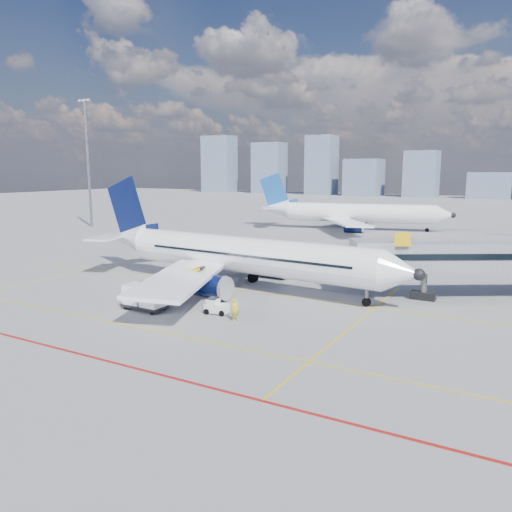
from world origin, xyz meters
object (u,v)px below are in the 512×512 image
Objects in this scene: main_aircraft at (234,254)px; baggage_tug at (216,306)px; second_aircraft at (351,213)px; ramp_worker at (235,310)px; cargo_dolly at (144,297)px; belt_loader at (163,286)px.

main_aircraft is 10.28m from baggage_tug.
second_aircraft is 63.51m from ramp_worker.
main_aircraft reaches higher than cargo_dolly.
ramp_worker is at bearing -25.29° from baggage_tug.
cargo_dolly is at bearing -98.83° from second_aircraft.
belt_loader is 11.41m from ramp_worker.
main_aircraft is at bearing 81.69° from cargo_dolly.
main_aircraft is 9.53× the size of cargo_dolly.
ramp_worker is (12.07, -62.31, -2.36)m from second_aircraft.
cargo_dolly is at bearing -167.02° from baggage_tug.
main_aircraft is 7.74m from belt_loader.
cargo_dolly is at bearing -95.63° from main_aircraft.
second_aircraft is at bearing 100.13° from main_aircraft.
baggage_tug is (9.67, -61.49, -2.60)m from second_aircraft.
main_aircraft is 5.31× the size of belt_loader.
cargo_dolly reaches higher than baggage_tug.
main_aircraft reaches higher than ramp_worker.
baggage_tug is at bearing -33.59° from belt_loader.
cargo_dolly is 5.86m from belt_loader.
belt_loader reaches higher than baggage_tug.
second_aircraft is at bearing 92.42° from baggage_tug.
baggage_tug is at bearing -62.95° from main_aircraft.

